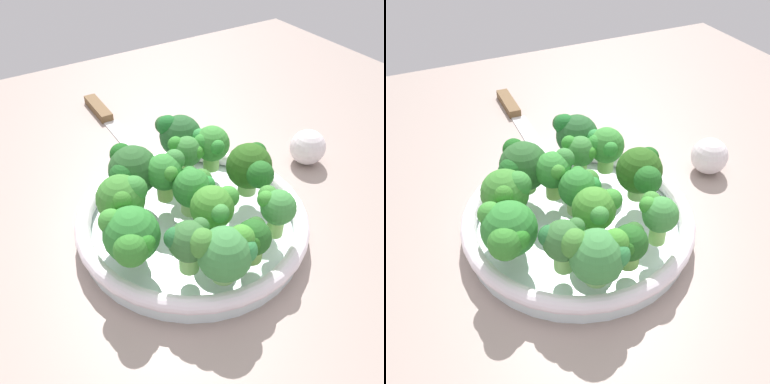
# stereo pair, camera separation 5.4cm
# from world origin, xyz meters

# --- Properties ---
(ground_plane) EXTENTS (1.30, 1.30, 0.03)m
(ground_plane) POSITION_xyz_m (0.00, 0.00, -0.01)
(ground_plane) COLOR gray
(bowl) EXTENTS (0.30, 0.30, 0.04)m
(bowl) POSITION_xyz_m (-0.03, -0.02, 0.02)
(bowl) COLOR white
(bowl) RESTS_ON ground_plane
(broccoli_floret_0) EXTENTS (0.07, 0.06, 0.07)m
(broccoli_floret_0) POSITION_xyz_m (-0.03, 0.06, 0.08)
(broccoli_floret_0) COLOR #91C86A
(broccoli_floret_0) RESTS_ON bowl
(broccoli_floret_1) EXTENTS (0.04, 0.05, 0.06)m
(broccoli_floret_1) POSITION_xyz_m (0.04, -0.08, 0.08)
(broccoli_floret_1) COLOR #82C961
(broccoli_floret_1) RESTS_ON bowl
(broccoli_floret_2) EXTENTS (0.06, 0.06, 0.07)m
(broccoli_floret_2) POSITION_xyz_m (-0.05, -0.11, 0.08)
(broccoli_floret_2) COLOR #8EC06A
(broccoli_floret_2) RESTS_ON bowl
(broccoli_floret_3) EXTENTS (0.04, 0.04, 0.06)m
(broccoli_floret_3) POSITION_xyz_m (-0.10, 0.01, 0.08)
(broccoli_floret_3) COLOR #96CE64
(broccoli_floret_3) RESTS_ON bowl
(broccoli_floret_4) EXTENTS (0.05, 0.06, 0.06)m
(broccoli_floret_4) POSITION_xyz_m (-0.04, -0.02, 0.07)
(broccoli_floret_4) COLOR #92BF69
(broccoli_floret_4) RESTS_ON bowl
(broccoli_floret_5) EXTENTS (0.05, 0.05, 0.07)m
(broccoli_floret_5) POSITION_xyz_m (-0.07, -0.04, 0.08)
(broccoli_floret_5) COLOR #A1CC64
(broccoli_floret_5) RESTS_ON bowl
(broccoli_floret_6) EXTENTS (0.07, 0.06, 0.07)m
(broccoli_floret_6) POSITION_xyz_m (0.01, -0.12, 0.08)
(broccoli_floret_6) COLOR #9CC96D
(broccoli_floret_6) RESTS_ON bowl
(broccoli_floret_7) EXTENTS (0.05, 0.04, 0.06)m
(broccoli_floret_7) POSITION_xyz_m (0.05, 0.04, 0.08)
(broccoli_floret_7) COLOR #92D867
(broccoli_floret_7) RESTS_ON bowl
(broccoli_floret_8) EXTENTS (0.07, 0.07, 0.07)m
(broccoli_floret_8) POSITION_xyz_m (-0.10, -0.07, 0.08)
(broccoli_floret_8) COLOR #7DBD5C
(broccoli_floret_8) RESTS_ON bowl
(broccoli_floret_9) EXTENTS (0.06, 0.06, 0.06)m
(broccoli_floret_9) POSITION_xyz_m (0.01, -0.02, 0.07)
(broccoli_floret_9) COLOR #8FD36B
(broccoli_floret_9) RESTS_ON bowl
(broccoli_floret_10) EXTENTS (0.05, 0.05, 0.07)m
(broccoli_floret_10) POSITION_xyz_m (-0.10, 0.05, 0.08)
(broccoli_floret_10) COLOR #90CF65
(broccoli_floret_10) RESTS_ON bowl
(broccoli_floret_11) EXTENTS (0.04, 0.04, 0.05)m
(broccoli_floret_11) POSITION_xyz_m (0.07, -0.01, 0.07)
(broccoli_floret_11) COLOR #7EBE51
(broccoli_floret_11) RESTS_ON bowl
(broccoli_floret_12) EXTENTS (0.06, 0.07, 0.07)m
(broccoli_floret_12) POSITION_xyz_m (0.07, -0.05, 0.07)
(broccoli_floret_12) COLOR #85BE66
(broccoli_floret_12) RESTS_ON bowl
(broccoli_floret_13) EXTENTS (0.06, 0.06, 0.07)m
(broccoli_floret_13) POSITION_xyz_m (-0.14, 0.02, 0.08)
(broccoli_floret_13) COLOR #8BC567
(broccoli_floret_13) RESTS_ON bowl
(knife) EXTENTS (0.27, 0.03, 0.01)m
(knife) POSITION_xyz_m (-0.36, -0.00, 0.01)
(knife) COLOR silver
(knife) RESTS_ON ground_plane
(garlic_bulb) EXTENTS (0.06, 0.06, 0.06)m
(garlic_bulb) POSITION_xyz_m (-0.07, 0.22, 0.03)
(garlic_bulb) COLOR silver
(garlic_bulb) RESTS_ON ground_plane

